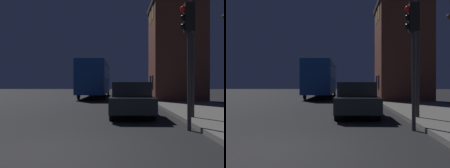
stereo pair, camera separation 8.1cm
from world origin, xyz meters
The scene contains 7 objects.
ground_plane centered at (0.00, 0.00, 0.00)m, with size 120.00×120.00×0.00m, color black.
brick_building centered at (5.83, 15.38, 4.09)m, with size 4.19×4.63×7.83m.
traffic_light centered at (3.37, 2.63, 2.84)m, with size 0.43×0.24×3.95m.
bus centered at (-1.34, 21.39, 2.21)m, with size 2.58×11.68×3.72m.
car_near_lane centered at (1.74, 6.06, 0.78)m, with size 1.80×4.44×1.52m.
car_mid_lane centered at (1.91, 14.26, 0.79)m, with size 1.77×4.63×1.47m.
car_far_lane centered at (2.07, 22.14, 0.81)m, with size 1.74×4.03×1.58m.
Camera 2 is at (1.34, -5.13, 1.46)m, focal length 40.00 mm.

